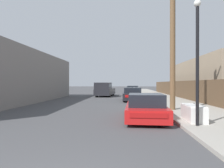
# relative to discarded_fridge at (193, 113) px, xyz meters

# --- Properties ---
(sidewalk_curb) EXTENTS (4.20, 63.00, 0.12)m
(sidewalk_curb) POSITION_rel_discarded_fridge_xyz_m (1.31, 16.95, -0.39)
(sidewalk_curb) COLOR #9E998E
(sidewalk_curb) RESTS_ON ground
(discarded_fridge) EXTENTS (0.75, 1.75, 0.68)m
(discarded_fridge) POSITION_rel_discarded_fridge_xyz_m (0.00, 0.00, 0.00)
(discarded_fridge) COLOR white
(discarded_fridge) RESTS_ON sidewalk_curb
(parked_sports_car_red) EXTENTS (2.00, 4.30, 1.21)m
(parked_sports_car_red) POSITION_rel_discarded_fridge_xyz_m (-1.93, 0.79, 0.10)
(parked_sports_car_red) COLOR red
(parked_sports_car_red) RESTS_ON ground
(car_parked_mid) EXTENTS (1.83, 4.24, 1.29)m
(car_parked_mid) POSITION_rel_discarded_fridge_xyz_m (-2.18, 10.73, 0.16)
(car_parked_mid) COLOR black
(car_parked_mid) RESTS_ON ground
(car_parked_far) EXTENTS (1.99, 4.49, 1.35)m
(car_parked_far) POSITION_rel_discarded_fridge_xyz_m (-1.74, 20.24, 0.18)
(car_parked_far) COLOR gray
(car_parked_far) RESTS_ON ground
(pickup_truck) EXTENTS (2.37, 5.72, 1.80)m
(pickup_truck) POSITION_rel_discarded_fridge_xyz_m (-5.51, 17.23, 0.45)
(pickup_truck) COLOR #232328
(pickup_truck) RESTS_ON ground
(utility_pole) EXTENTS (1.80, 0.32, 8.70)m
(utility_pole) POSITION_rel_discarded_fridge_xyz_m (-0.04, 3.52, 4.12)
(utility_pole) COLOR brown
(utility_pole) RESTS_ON sidewalk_curb
(street_lamp) EXTENTS (0.26, 0.26, 4.68)m
(street_lamp) POSITION_rel_discarded_fridge_xyz_m (-0.22, -1.07, 2.39)
(street_lamp) COLOR black
(street_lamp) RESTS_ON sidewalk_curb
(wooden_fence) EXTENTS (0.08, 35.64, 1.84)m
(wooden_fence) POSITION_rel_discarded_fridge_xyz_m (3.26, 12.43, 0.59)
(wooden_fence) COLOR brown
(wooden_fence) RESTS_ON sidewalk_curb
(building_right_house) EXTENTS (6.00, 17.19, 4.40)m
(building_right_house) POSITION_rel_discarded_fridge_xyz_m (7.52, 15.67, 1.75)
(building_right_house) COLOR gray
(building_right_house) RESTS_ON ground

